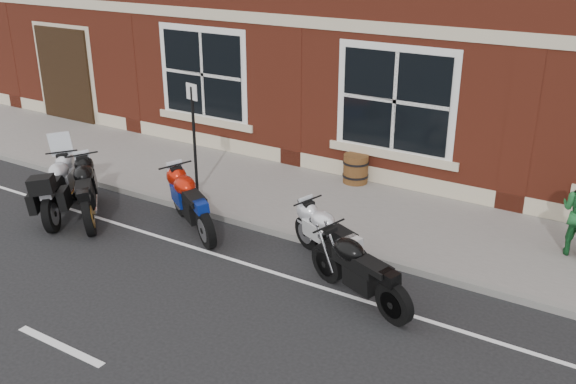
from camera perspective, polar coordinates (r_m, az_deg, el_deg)
name	(u,v)px	position (r m, az deg, el deg)	size (l,w,h in m)	color
ground	(202,257)	(11.13, -7.67, -5.75)	(80.00, 80.00, 0.00)	black
sidewalk	(293,197)	(13.31, 0.48, -0.43)	(30.00, 3.00, 0.12)	slate
kerb	(250,224)	(12.11, -3.44, -2.87)	(30.00, 0.16, 0.12)	slate
moto_touring_silver	(63,185)	(13.23, -19.40, 0.60)	(1.43, 1.88, 1.46)	black
moto_sport_red	(193,200)	(11.94, -8.47, -0.72)	(1.97, 1.32, 1.01)	black
moto_sport_black	(90,189)	(12.90, -17.22, 0.26)	(1.75, 1.63, 1.01)	black
moto_sport_silver	(332,235)	(10.67, 3.91, -3.80)	(1.85, 0.94, 0.89)	black
moto_naked_black	(359,267)	(9.65, 6.36, -6.62)	(2.02, 0.92, 0.96)	black
barrel_planter	(356,169)	(13.90, 6.03, 2.08)	(0.56, 0.56, 0.63)	#423211
parking_sign	(194,131)	(13.08, -8.37, 5.36)	(0.32, 0.10, 2.30)	black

